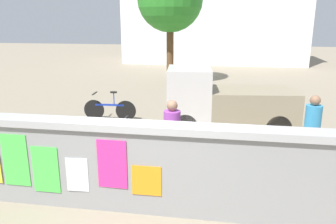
{
  "coord_description": "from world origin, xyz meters",
  "views": [
    {
      "loc": [
        1.06,
        -4.96,
        3.16
      ],
      "look_at": [
        -0.21,
        2.81,
        0.97
      ],
      "focal_mm": 35.72,
      "sensor_mm": 36.0,
      "label": 1
    }
  ],
  "objects_px": {
    "auto_rickshaw_truck": "(224,101)",
    "person_bystander": "(172,131)",
    "person_walking": "(312,124)",
    "bicycle_near": "(110,109)",
    "motorcycle": "(102,133)"
  },
  "relations": [
    {
      "from": "bicycle_near",
      "to": "person_bystander",
      "type": "relative_size",
      "value": 1.06
    },
    {
      "from": "person_walking",
      "to": "bicycle_near",
      "type": "bearing_deg",
      "value": 154.05
    },
    {
      "from": "person_walking",
      "to": "person_bystander",
      "type": "relative_size",
      "value": 1.0
    },
    {
      "from": "motorcycle",
      "to": "person_bystander",
      "type": "height_order",
      "value": "person_bystander"
    },
    {
      "from": "motorcycle",
      "to": "person_walking",
      "type": "height_order",
      "value": "person_walking"
    },
    {
      "from": "bicycle_near",
      "to": "person_bystander",
      "type": "bearing_deg",
      "value": -54.46
    },
    {
      "from": "bicycle_near",
      "to": "person_walking",
      "type": "distance_m",
      "value": 6.16
    },
    {
      "from": "auto_rickshaw_truck",
      "to": "bicycle_near",
      "type": "xyz_separation_m",
      "value": [
        -3.61,
        0.55,
        -0.54
      ]
    },
    {
      "from": "person_walking",
      "to": "auto_rickshaw_truck",
      "type": "bearing_deg",
      "value": 131.75
    },
    {
      "from": "auto_rickshaw_truck",
      "to": "motorcycle",
      "type": "xyz_separation_m",
      "value": [
        -2.94,
        -1.98,
        -0.44
      ]
    },
    {
      "from": "auto_rickshaw_truck",
      "to": "bicycle_near",
      "type": "distance_m",
      "value": 3.69
    },
    {
      "from": "motorcycle",
      "to": "person_bystander",
      "type": "distance_m",
      "value": 2.26
    },
    {
      "from": "motorcycle",
      "to": "person_bystander",
      "type": "relative_size",
      "value": 1.17
    },
    {
      "from": "auto_rickshaw_truck",
      "to": "person_walking",
      "type": "relative_size",
      "value": 2.31
    },
    {
      "from": "auto_rickshaw_truck",
      "to": "person_bystander",
      "type": "distance_m",
      "value": 3.23
    }
  ]
}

